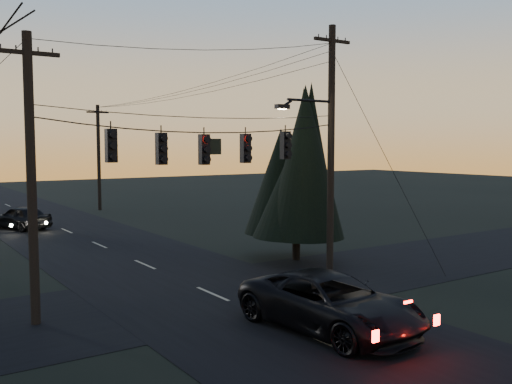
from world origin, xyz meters
TOP-DOWN VIEW (x-y plane):
  - main_road at (0.00, 20.00)m, footprint 8.00×120.00m
  - cross_road at (0.00, 10.00)m, footprint 60.00×7.00m
  - utility_pole_right at (5.50, 10.00)m, footprint 5.00×0.30m
  - utility_pole_left at (-6.00, 10.00)m, footprint 1.80×0.30m
  - utility_pole_far_r at (5.50, 38.00)m, footprint 1.80×0.30m
  - span_signal_assembly at (-0.24, 10.00)m, footprint 11.50×0.44m
  - evergreen_right at (6.23, 13.13)m, footprint 4.11×4.11m
  - suv_near at (0.80, 4.67)m, footprint 3.17×5.98m
  - sedan_oncoming_a at (-2.18, 30.34)m, footprint 3.41×4.72m

SIDE VIEW (x-z plane):
  - utility_pole_right at x=5.50m, z-range -5.00..5.00m
  - utility_pole_left at x=-6.00m, z-range -4.25..4.25m
  - utility_pole_far_r at x=5.50m, z-range -4.25..4.25m
  - cross_road at x=0.00m, z-range 0.00..0.02m
  - main_road at x=0.00m, z-range 0.00..0.02m
  - sedan_oncoming_a at x=-2.18m, z-range 0.00..1.49m
  - suv_near at x=0.80m, z-range 0.00..1.60m
  - evergreen_right at x=6.23m, z-range 0.59..7.85m
  - span_signal_assembly at x=-0.24m, z-range 4.39..6.02m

